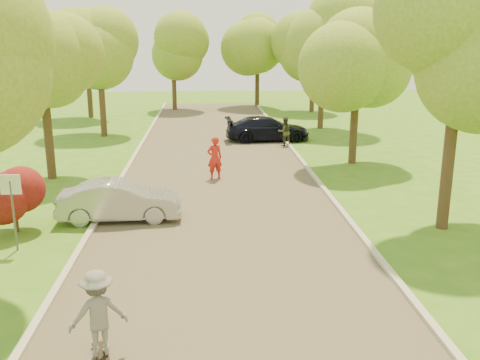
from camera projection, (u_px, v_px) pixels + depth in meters
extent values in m
plane|color=#3A6B19|center=(232.00, 315.00, 11.42)|extent=(100.00, 100.00, 0.00)
cube|color=#4C4438|center=(221.00, 203.00, 19.13)|extent=(8.00, 60.00, 0.01)
cube|color=#B2AD9E|center=(106.00, 204.00, 18.86)|extent=(0.18, 60.00, 0.12)
cube|color=#B2AD9E|center=(332.00, 199.00, 19.37)|extent=(0.18, 60.00, 0.12)
cylinder|color=#59595E|center=(14.00, 216.00, 14.65)|extent=(0.06, 0.06, 2.00)
cube|color=white|center=(10.00, 185.00, 14.42)|extent=(0.55, 0.04, 0.55)
cylinder|color=#382619|center=(16.00, 221.00, 16.24)|extent=(0.12, 0.12, 0.70)
sphere|color=#590F0F|center=(14.00, 197.00, 16.04)|extent=(1.70, 1.70, 1.70)
cylinder|color=#382619|center=(49.00, 142.00, 22.14)|extent=(0.36, 0.36, 3.15)
sphere|color=#5D7F22|center=(42.00, 72.00, 21.41)|extent=(4.20, 4.20, 4.20)
sphere|color=#5D7F22|center=(57.00, 56.00, 21.29)|extent=(3.15, 3.15, 3.15)
cylinder|color=#382619|center=(102.00, 104.00, 31.72)|extent=(0.36, 0.36, 3.83)
sphere|color=#5D7F22|center=(99.00, 46.00, 30.86)|extent=(4.80, 4.80, 4.80)
sphere|color=#5D7F22|center=(110.00, 33.00, 30.72)|extent=(3.60, 3.60, 3.60)
cylinder|color=#382619|center=(448.00, 168.00, 16.18)|extent=(0.36, 0.36, 3.83)
sphere|color=#5D7F22|center=(459.00, 53.00, 15.30)|extent=(5.00, 5.00, 5.00)
cylinder|color=#382619|center=(354.00, 128.00, 24.89)|extent=(0.36, 0.36, 3.38)
sphere|color=#5D7F22|center=(357.00, 62.00, 24.11)|extent=(4.40, 4.40, 4.40)
sphere|color=#5D7F22|center=(373.00, 47.00, 23.98)|extent=(3.30, 3.30, 3.30)
cylinder|color=#382619|center=(321.00, 97.00, 34.48)|extent=(0.36, 0.36, 4.05)
sphere|color=#5D7F22|center=(324.00, 40.00, 33.56)|extent=(5.20, 5.20, 5.20)
sphere|color=#5D7F22|center=(336.00, 27.00, 33.41)|extent=(3.90, 3.90, 3.90)
cylinder|color=#382619|center=(89.00, 93.00, 39.32)|extent=(0.36, 0.36, 3.60)
sphere|color=#5D7F22|center=(86.00, 47.00, 38.47)|extent=(5.00, 5.00, 5.00)
sphere|color=#5D7F22|center=(96.00, 36.00, 38.32)|extent=(3.75, 3.75, 3.75)
cylinder|color=#382619|center=(312.00, 88.00, 42.29)|extent=(0.36, 0.36, 3.83)
sphere|color=#5D7F22|center=(314.00, 43.00, 41.41)|extent=(5.00, 5.00, 5.00)
sphere|color=#5D7F22|center=(324.00, 33.00, 41.26)|extent=(3.75, 3.75, 3.75)
cylinder|color=#382619|center=(174.00, 89.00, 43.58)|extent=(0.36, 0.36, 3.38)
sphere|color=#5D7F22|center=(173.00, 50.00, 42.77)|extent=(4.80, 4.80, 4.80)
sphere|color=#5D7F22|center=(182.00, 40.00, 42.63)|extent=(3.60, 3.60, 3.60)
cylinder|color=#382619|center=(257.00, 85.00, 45.92)|extent=(0.36, 0.36, 3.60)
sphere|color=#5D7F22|center=(258.00, 46.00, 45.07)|extent=(5.00, 5.00, 5.00)
sphere|color=#5D7F22|center=(266.00, 36.00, 44.92)|extent=(3.75, 3.75, 3.75)
imported|color=#9D9DA2|center=(120.00, 201.00, 17.24)|extent=(3.97, 1.51, 1.29)
imported|color=black|center=(267.00, 129.00, 30.63)|extent=(4.88, 2.18, 1.39)
cube|color=black|center=(101.00, 354.00, 9.85)|extent=(0.50, 0.87, 0.02)
cylinder|color=#BFCC4C|center=(103.00, 347.00, 10.16)|extent=(0.05, 0.07, 0.07)
cylinder|color=#BFCC4C|center=(95.00, 349.00, 10.10)|extent=(0.05, 0.07, 0.07)
imported|color=slate|center=(98.00, 313.00, 9.63)|extent=(1.21, 0.93, 1.65)
imported|color=red|center=(215.00, 158.00, 22.20)|extent=(0.76, 0.62, 1.80)
imported|color=#31341F|center=(285.00, 132.00, 29.10)|extent=(0.87, 0.74, 1.58)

